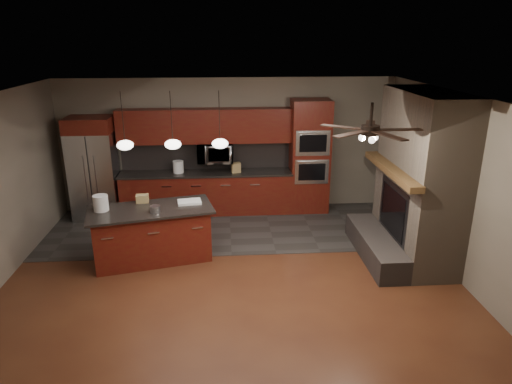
{
  "coord_description": "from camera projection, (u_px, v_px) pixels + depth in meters",
  "views": [
    {
      "loc": [
        -0.08,
        -6.49,
        3.6
      ],
      "look_at": [
        0.42,
        0.6,
        1.16
      ],
      "focal_mm": 32.0,
      "sensor_mm": 36.0,
      "label": 1
    }
  ],
  "objects": [
    {
      "name": "ground",
      "position": [
        232.0,
        273.0,
        7.3
      ],
      "size": [
        7.0,
        7.0,
        0.0
      ],
      "primitive_type": "plane",
      "color": "#5A301B",
      "rests_on": "ground"
    },
    {
      "name": "ceiling",
      "position": [
        229.0,
        96.0,
        6.39
      ],
      "size": [
        7.0,
        6.0,
        0.02
      ],
      "primitive_type": "cube",
      "color": "white",
      "rests_on": "back_wall"
    },
    {
      "name": "back_wall",
      "position": [
        228.0,
        145.0,
        9.68
      ],
      "size": [
        7.0,
        0.02,
        2.8
      ],
      "primitive_type": "cube",
      "color": "gray",
      "rests_on": "ground"
    },
    {
      "name": "right_wall",
      "position": [
        456.0,
        185.0,
        7.08
      ],
      "size": [
        0.02,
        6.0,
        2.8
      ],
      "primitive_type": "cube",
      "color": "gray",
      "rests_on": "ground"
    },
    {
      "name": "slate_tile_patch",
      "position": [
        230.0,
        228.0,
        9.0
      ],
      "size": [
        7.0,
        2.4,
        0.01
      ],
      "primitive_type": "cube",
      "color": "#34322F",
      "rests_on": "ground"
    },
    {
      "name": "fireplace_column",
      "position": [
        416.0,
        184.0,
        7.46
      ],
      "size": [
        1.3,
        2.1,
        2.8
      ],
      "color": "#776755",
      "rests_on": "ground"
    },
    {
      "name": "back_cabinetry",
      "position": [
        206.0,
        172.0,
        9.57
      ],
      "size": [
        3.59,
        0.64,
        2.2
      ],
      "color": "#572010",
      "rests_on": "ground"
    },
    {
      "name": "oven_tower",
      "position": [
        310.0,
        157.0,
        9.57
      ],
      "size": [
        0.8,
        0.63,
        2.38
      ],
      "color": "#572010",
      "rests_on": "ground"
    },
    {
      "name": "microwave",
      "position": [
        215.0,
        153.0,
        9.46
      ],
      "size": [
        0.73,
        0.41,
        0.5
      ],
      "primitive_type": "imported",
      "color": "silver",
      "rests_on": "back_cabinetry"
    },
    {
      "name": "refrigerator",
      "position": [
        94.0,
        168.0,
        9.25
      ],
      "size": [
        0.9,
        0.75,
        2.09
      ],
      "color": "silver",
      "rests_on": "ground"
    },
    {
      "name": "kitchen_island",
      "position": [
        152.0,
        234.0,
        7.61
      ],
      "size": [
        2.16,
        1.34,
        0.92
      ],
      "rotation": [
        0.0,
        0.0,
        0.23
      ],
      "color": "#572010",
      "rests_on": "ground"
    },
    {
      "name": "white_bucket",
      "position": [
        101.0,
        203.0,
        7.34
      ],
      "size": [
        0.27,
        0.27,
        0.26
      ],
      "primitive_type": "cylinder",
      "rotation": [
        0.0,
        0.0,
        0.12
      ],
      "color": "silver",
      "rests_on": "kitchen_island"
    },
    {
      "name": "paint_can",
      "position": [
        155.0,
        209.0,
        7.29
      ],
      "size": [
        0.17,
        0.17,
        0.11
      ],
      "primitive_type": "cylinder",
      "rotation": [
        0.0,
        0.0,
        0.04
      ],
      "color": "#ADACB1",
      "rests_on": "kitchen_island"
    },
    {
      "name": "paint_tray",
      "position": [
        189.0,
        202.0,
        7.71
      ],
      "size": [
        0.43,
        0.33,
        0.04
      ],
      "primitive_type": "cube",
      "rotation": [
        0.0,
        0.0,
        0.15
      ],
      "color": "white",
      "rests_on": "kitchen_island"
    },
    {
      "name": "cardboard_box",
      "position": [
        142.0,
        199.0,
        7.73
      ],
      "size": [
        0.22,
        0.17,
        0.13
      ],
      "primitive_type": "cube",
      "rotation": [
        0.0,
        0.0,
        0.11
      ],
      "color": "#A18753",
      "rests_on": "kitchen_island"
    },
    {
      "name": "counter_bucket",
      "position": [
        178.0,
        167.0,
        9.45
      ],
      "size": [
        0.24,
        0.24,
        0.25
      ],
      "primitive_type": "cylinder",
      "rotation": [
        0.0,
        0.0,
        -0.12
      ],
      "color": "white",
      "rests_on": "back_cabinetry"
    },
    {
      "name": "counter_box",
      "position": [
        236.0,
        167.0,
        9.49
      ],
      "size": [
        0.21,
        0.17,
        0.2
      ],
      "primitive_type": "cube",
      "rotation": [
        0.0,
        0.0,
        0.19
      ],
      "color": "#A38754",
      "rests_on": "back_cabinetry"
    },
    {
      "name": "pendant_left",
      "position": [
        125.0,
        145.0,
        7.21
      ],
      "size": [
        0.26,
        0.26,
        0.92
      ],
      "color": "black",
      "rests_on": "ceiling"
    },
    {
      "name": "pendant_center",
      "position": [
        173.0,
        144.0,
        7.26
      ],
      "size": [
        0.26,
        0.26,
        0.92
      ],
      "color": "black",
      "rests_on": "ceiling"
    },
    {
      "name": "pendant_right",
      "position": [
        220.0,
        143.0,
        7.32
      ],
      "size": [
        0.26,
        0.26,
        0.92
      ],
      "color": "black",
      "rests_on": "ceiling"
    },
    {
      "name": "ceiling_fan",
      "position": [
        370.0,
        129.0,
        5.87
      ],
      "size": [
        1.27,
        1.33,
        0.41
      ],
      "color": "black",
      "rests_on": "ceiling"
    }
  ]
}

